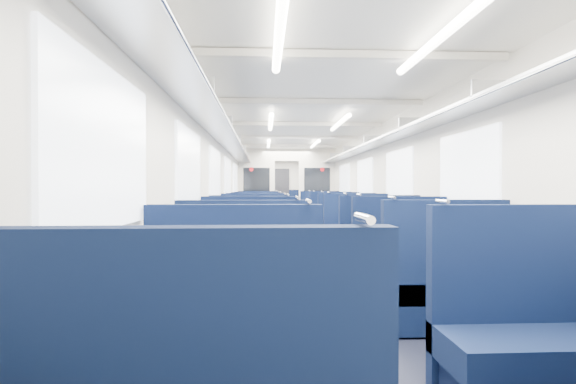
# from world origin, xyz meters

# --- Properties ---
(floor) EXTENTS (2.80, 18.00, 0.01)m
(floor) POSITION_xyz_m (0.00, 0.00, 0.00)
(floor) COLOR black
(floor) RESTS_ON ground
(ceiling) EXTENTS (2.80, 18.00, 0.01)m
(ceiling) POSITION_xyz_m (0.00, 0.00, 2.35)
(ceiling) COLOR white
(ceiling) RESTS_ON wall_left
(wall_left) EXTENTS (0.02, 18.00, 2.35)m
(wall_left) POSITION_xyz_m (-1.40, 0.00, 1.18)
(wall_left) COLOR beige
(wall_left) RESTS_ON floor
(dado_left) EXTENTS (0.03, 17.90, 0.70)m
(dado_left) POSITION_xyz_m (-1.39, 0.00, 0.35)
(dado_left) COLOR black
(dado_left) RESTS_ON floor
(wall_right) EXTENTS (0.02, 18.00, 2.35)m
(wall_right) POSITION_xyz_m (1.40, 0.00, 1.18)
(wall_right) COLOR beige
(wall_right) RESTS_ON floor
(dado_right) EXTENTS (0.03, 17.90, 0.70)m
(dado_right) POSITION_xyz_m (1.39, 0.00, 0.35)
(dado_right) COLOR black
(dado_right) RESTS_ON floor
(wall_far) EXTENTS (2.80, 0.02, 2.35)m
(wall_far) POSITION_xyz_m (0.00, 9.00, 1.18)
(wall_far) COLOR beige
(wall_far) RESTS_ON floor
(luggage_rack_left) EXTENTS (0.36, 17.40, 0.18)m
(luggage_rack_left) POSITION_xyz_m (-1.21, 0.00, 1.97)
(luggage_rack_left) COLOR #B2B5BA
(luggage_rack_left) RESTS_ON wall_left
(luggage_rack_right) EXTENTS (0.36, 17.40, 0.18)m
(luggage_rack_right) POSITION_xyz_m (1.21, 0.00, 1.97)
(luggage_rack_right) COLOR #B2B5BA
(luggage_rack_right) RESTS_ON wall_right
(windows) EXTENTS (2.78, 15.60, 0.75)m
(windows) POSITION_xyz_m (0.00, -0.46, 1.42)
(windows) COLOR white
(windows) RESTS_ON wall_left
(ceiling_fittings) EXTENTS (2.70, 16.06, 0.11)m
(ceiling_fittings) POSITION_xyz_m (0.00, -0.26, 2.29)
(ceiling_fittings) COLOR silver
(ceiling_fittings) RESTS_ON ceiling
(end_door) EXTENTS (0.75, 0.06, 2.00)m
(end_door) POSITION_xyz_m (0.00, 8.94, 1.00)
(end_door) COLOR black
(end_door) RESTS_ON floor
(bulkhead) EXTENTS (2.80, 0.10, 2.35)m
(bulkhead) POSITION_xyz_m (-0.00, 3.40, 1.23)
(bulkhead) COLOR silver
(bulkhead) RESTS_ON floor
(seat_2) EXTENTS (1.04, 0.58, 1.17)m
(seat_2) POSITION_xyz_m (-0.83, -7.08, 0.36)
(seat_2) COLOR #0B1737
(seat_2) RESTS_ON floor
(seat_3) EXTENTS (1.04, 0.58, 1.17)m
(seat_3) POSITION_xyz_m (0.83, -7.20, 0.36)
(seat_3) COLOR #0B1737
(seat_3) RESTS_ON floor
(seat_4) EXTENTS (1.04, 0.58, 1.17)m
(seat_4) POSITION_xyz_m (-0.83, -5.88, 0.36)
(seat_4) COLOR #0B1737
(seat_4) RESTS_ON floor
(seat_5) EXTENTS (1.04, 0.58, 1.17)m
(seat_5) POSITION_xyz_m (0.83, -5.86, 0.36)
(seat_5) COLOR #0B1737
(seat_5) RESTS_ON floor
(seat_6) EXTENTS (1.04, 0.58, 1.17)m
(seat_6) POSITION_xyz_m (-0.83, -4.74, 0.36)
(seat_6) COLOR #0B1737
(seat_6) RESTS_ON floor
(seat_7) EXTENTS (1.04, 0.58, 1.17)m
(seat_7) POSITION_xyz_m (0.83, -4.89, 0.36)
(seat_7) COLOR #0B1737
(seat_7) RESTS_ON floor
(seat_8) EXTENTS (1.04, 0.58, 1.17)m
(seat_8) POSITION_xyz_m (-0.83, -3.71, 0.36)
(seat_8) COLOR #0B1737
(seat_8) RESTS_ON floor
(seat_9) EXTENTS (1.04, 0.58, 1.17)m
(seat_9) POSITION_xyz_m (0.83, -3.75, 0.36)
(seat_9) COLOR #0B1737
(seat_9) RESTS_ON floor
(seat_10) EXTENTS (1.04, 0.58, 1.17)m
(seat_10) POSITION_xyz_m (-0.83, -2.44, 0.36)
(seat_10) COLOR #0B1737
(seat_10) RESTS_ON floor
(seat_11) EXTENTS (1.04, 0.58, 1.17)m
(seat_11) POSITION_xyz_m (0.83, -2.54, 0.36)
(seat_11) COLOR #0B1737
(seat_11) RESTS_ON floor
(seat_12) EXTENTS (1.04, 0.58, 1.17)m
(seat_12) POSITION_xyz_m (-0.83, -1.26, 0.36)
(seat_12) COLOR #0B1737
(seat_12) RESTS_ON floor
(seat_13) EXTENTS (1.04, 0.58, 1.17)m
(seat_13) POSITION_xyz_m (0.83, -1.48, 0.36)
(seat_13) COLOR #0B1737
(seat_13) RESTS_ON floor
(seat_14) EXTENTS (1.04, 0.58, 1.17)m
(seat_14) POSITION_xyz_m (-0.83, -0.23, 0.36)
(seat_14) COLOR #0B1737
(seat_14) RESTS_ON floor
(seat_15) EXTENTS (1.04, 0.58, 1.17)m
(seat_15) POSITION_xyz_m (0.83, -0.33, 0.36)
(seat_15) COLOR #0B1737
(seat_15) RESTS_ON floor
(seat_16) EXTENTS (1.04, 0.58, 1.17)m
(seat_16) POSITION_xyz_m (-0.83, 0.97, 0.36)
(seat_16) COLOR #0B1737
(seat_16) RESTS_ON floor
(seat_17) EXTENTS (1.04, 0.58, 1.17)m
(seat_17) POSITION_xyz_m (0.83, 0.89, 0.36)
(seat_17) COLOR #0B1737
(seat_17) RESTS_ON floor
(seat_18) EXTENTS (1.04, 0.58, 1.17)m
(seat_18) POSITION_xyz_m (-0.83, 2.13, 0.36)
(seat_18) COLOR #0B1737
(seat_18) RESTS_ON floor
(seat_19) EXTENTS (1.04, 0.58, 1.17)m
(seat_19) POSITION_xyz_m (0.83, 2.15, 0.36)
(seat_19) COLOR #0B1737
(seat_19) RESTS_ON floor
(seat_20) EXTENTS (1.04, 0.58, 1.17)m
(seat_20) POSITION_xyz_m (-0.83, 4.15, 0.36)
(seat_20) COLOR #0B1737
(seat_20) RESTS_ON floor
(seat_21) EXTENTS (1.04, 0.58, 1.17)m
(seat_21) POSITION_xyz_m (0.83, 4.03, 0.36)
(seat_21) COLOR #0B1737
(seat_21) RESTS_ON floor
(seat_22) EXTENTS (1.04, 0.58, 1.17)m
(seat_22) POSITION_xyz_m (-0.83, 5.25, 0.36)
(seat_22) COLOR #0B1737
(seat_22) RESTS_ON floor
(seat_23) EXTENTS (1.04, 0.58, 1.17)m
(seat_23) POSITION_xyz_m (0.83, 5.29, 0.36)
(seat_23) COLOR #0B1737
(seat_23) RESTS_ON floor
(seat_24) EXTENTS (1.04, 0.58, 1.17)m
(seat_24) POSITION_xyz_m (-0.83, 6.51, 0.36)
(seat_24) COLOR #0B1737
(seat_24) RESTS_ON floor
(seat_25) EXTENTS (1.04, 0.58, 1.17)m
(seat_25) POSITION_xyz_m (0.83, 6.32, 0.36)
(seat_25) COLOR #0B1737
(seat_25) RESTS_ON floor
(seat_26) EXTENTS (1.04, 0.58, 1.17)m
(seat_26) POSITION_xyz_m (-0.83, 7.54, 0.36)
(seat_26) COLOR #0B1737
(seat_26) RESTS_ON floor
(seat_27) EXTENTS (1.04, 0.58, 1.17)m
(seat_27) POSITION_xyz_m (0.83, 7.67, 0.36)
(seat_27) COLOR #0B1737
(seat_27) RESTS_ON floor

